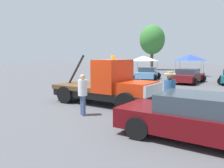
# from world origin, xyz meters

# --- Properties ---
(ground_plane) EXTENTS (160.00, 160.00, 0.00)m
(ground_plane) POSITION_xyz_m (0.00, 0.00, 0.00)
(ground_plane) COLOR #545459
(tow_truck) EXTENTS (5.62, 2.58, 2.51)m
(tow_truck) POSITION_xyz_m (0.34, -0.03, 0.95)
(tow_truck) COLOR black
(tow_truck) RESTS_ON ground
(foreground_car) EXTENTS (5.21, 2.35, 1.34)m
(foreground_car) POSITION_xyz_m (5.06, -3.09, 0.65)
(foreground_car) COLOR #5B0A0F
(foreground_car) RESTS_ON ground
(person_near_truck) EXTENTS (0.41, 0.41, 1.87)m
(person_near_truck) POSITION_xyz_m (3.73, -1.65, 1.10)
(person_near_truck) COLOR #475B84
(person_near_truck) RESTS_ON ground
(person_at_hood) EXTENTS (0.38, 0.38, 1.69)m
(person_at_hood) POSITION_xyz_m (0.37, -2.33, 0.98)
(person_at_hood) COLOR #475B84
(person_at_hood) RESTS_ON ground
(parked_car_tan) EXTENTS (2.90, 4.87, 1.34)m
(parked_car_tan) POSITION_xyz_m (-5.84, 13.17, 0.65)
(parked_car_tan) COLOR tan
(parked_car_tan) RESTS_ON ground
(parked_car_skyblue) EXTENTS (2.88, 4.60, 1.34)m
(parked_car_skyblue) POSITION_xyz_m (-1.96, 12.95, 0.65)
(parked_car_skyblue) COLOR #669ED1
(parked_car_skyblue) RESTS_ON ground
(parked_car_maroon) EXTENTS (2.89, 4.91, 1.34)m
(parked_car_maroon) POSITION_xyz_m (2.40, 11.65, 0.65)
(parked_car_maroon) COLOR maroon
(parked_car_maroon) RESTS_ON ground
(canopy_tent_white) EXTENTS (3.21, 3.21, 2.60)m
(canopy_tent_white) POSITION_xyz_m (-5.06, 20.36, 2.23)
(canopy_tent_white) COLOR #9E9EA3
(canopy_tent_white) RESTS_ON ground
(canopy_tent_blue) EXTENTS (3.12, 3.12, 2.74)m
(canopy_tent_blue) POSITION_xyz_m (1.30, 20.01, 2.35)
(canopy_tent_blue) COLOR #9E9EA3
(canopy_tent_blue) RESTS_ON ground
(tree_center) EXTENTS (4.74, 4.74, 8.47)m
(tree_center) POSITION_xyz_m (-7.25, 31.21, 5.68)
(tree_center) COLOR brown
(tree_center) RESTS_ON ground
(traffic_cone) EXTENTS (0.40, 0.40, 0.55)m
(traffic_cone) POSITION_xyz_m (0.36, 4.81, 0.25)
(traffic_cone) COLOR black
(traffic_cone) RESTS_ON ground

